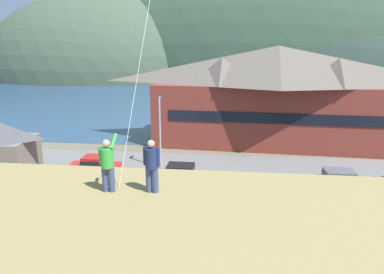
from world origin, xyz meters
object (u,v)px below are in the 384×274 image
(moored_boat_wharfside, at_px, (165,113))
(parked_car_back_row_left, at_px, (238,212))
(parked_car_back_row_right, at_px, (151,200))
(parking_light_pole, at_px, (160,127))
(parked_car_front_row_silver, at_px, (321,211))
(person_kite_flyer, at_px, (107,163))
(harbor_lodge, at_px, (276,93))
(person_companion, at_px, (152,165))
(parked_car_lone_by_shed, at_px, (337,181))
(parked_car_mid_row_far, at_px, (95,166))
(wharf_dock, at_px, (184,118))
(parked_car_front_row_end, at_px, (182,175))
(parked_car_corner_spot, at_px, (10,200))

(moored_boat_wharfside, distance_m, parked_car_back_row_left, 35.14)
(parked_car_back_row_right, bearing_deg, parking_light_pole, 97.30)
(parked_car_front_row_silver, xyz_separation_m, person_kite_flyer, (-9.57, -10.17, 6.19))
(harbor_lodge, height_order, person_companion, harbor_lodge)
(parked_car_lone_by_shed, distance_m, person_kite_flyer, 20.54)
(parked_car_lone_by_shed, height_order, parked_car_back_row_left, same)
(parked_car_lone_by_shed, bearing_deg, moored_boat_wharfside, 123.64)
(parking_light_pole, bearing_deg, parked_car_mid_row_far, -149.51)
(wharf_dock, bearing_deg, parked_car_lone_by_shed, -60.20)
(parked_car_front_row_end, relative_size, person_companion, 2.43)
(harbor_lodge, relative_size, parked_car_back_row_left, 6.80)
(person_companion, bearing_deg, parked_car_front_row_silver, 51.03)
(parked_car_mid_row_far, bearing_deg, parked_car_back_row_left, -31.57)
(harbor_lodge, bearing_deg, wharf_dock, 135.21)
(harbor_lodge, bearing_deg, moored_boat_wharfside, 139.29)
(harbor_lodge, xyz_separation_m, moored_boat_wharfside, (-15.22, 13.10, -5.08))
(wharf_dock, xyz_separation_m, person_companion, (4.46, -41.64, 6.88))
(harbor_lodge, xyz_separation_m, person_companion, (-7.53, -29.74, 1.44))
(moored_boat_wharfside, bearing_deg, parked_car_front_row_silver, -64.18)
(parked_car_front_row_end, relative_size, parked_car_front_row_silver, 0.97)
(harbor_lodge, relative_size, moored_boat_wharfside, 4.97)
(harbor_lodge, bearing_deg, parked_car_front_row_end, -121.19)
(parked_car_front_row_silver, bearing_deg, parked_car_back_row_left, -172.31)
(parked_car_back_row_right, xyz_separation_m, parked_car_front_row_end, (1.39, 4.74, 0.00))
(wharf_dock, xyz_separation_m, person_kite_flyer, (3.04, -41.73, 6.90))
(parked_car_mid_row_far, bearing_deg, parked_car_lone_by_shed, -3.84)
(parked_car_corner_spot, xyz_separation_m, person_companion, (11.81, -9.47, 6.17))
(parking_light_pole, bearing_deg, parked_car_front_row_end, -59.55)
(wharf_dock, bearing_deg, parked_car_corner_spot, -102.87)
(wharf_dock, distance_m, parked_car_back_row_right, 31.13)
(moored_boat_wharfside, height_order, parked_car_mid_row_far, moored_boat_wharfside)
(wharf_dock, distance_m, parked_car_mid_row_far, 25.33)
(parked_car_lone_by_shed, height_order, parked_car_mid_row_far, same)
(moored_boat_wharfside, height_order, parked_car_back_row_left, moored_boat_wharfside)
(wharf_dock, relative_size, parked_car_mid_row_far, 2.94)
(parked_car_back_row_right, distance_m, parking_light_pole, 9.58)
(harbor_lodge, xyz_separation_m, wharf_dock, (-11.99, 11.90, -5.45))
(parked_car_lone_by_shed, bearing_deg, parking_light_pole, 163.41)
(harbor_lodge, xyz_separation_m, parked_car_corner_spot, (-19.34, -20.27, -4.73))
(parked_car_mid_row_far, xyz_separation_m, parked_car_front_row_silver, (16.95, -6.62, 0.00))
(parked_car_front_row_end, height_order, person_companion, person_companion)
(parked_car_back_row_right, relative_size, parked_car_front_row_silver, 0.97)
(person_kite_flyer, bearing_deg, parked_car_front_row_end, 89.19)
(parked_car_front_row_silver, bearing_deg, parked_car_back_row_right, 177.35)
(moored_boat_wharfside, bearing_deg, person_companion, -79.82)
(harbor_lodge, relative_size, person_kite_flyer, 15.56)
(parked_car_front_row_end, bearing_deg, parking_light_pole, 120.45)
(parked_car_front_row_end, height_order, parking_light_pole, parking_light_pole)
(moored_boat_wharfside, xyz_separation_m, parked_car_front_row_end, (6.49, -27.52, 0.34))
(parked_car_lone_by_shed, bearing_deg, parked_car_mid_row_far, 176.16)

